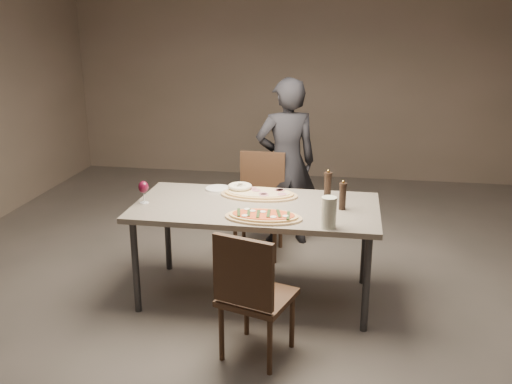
% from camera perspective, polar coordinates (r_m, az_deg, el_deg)
% --- Properties ---
extents(room, '(7.00, 7.00, 7.00)m').
position_cam_1_polar(room, '(4.05, 0.00, 7.44)').
color(room, '#625B54').
rests_on(room, ground).
extents(dining_table, '(1.80, 0.90, 0.75)m').
position_cam_1_polar(dining_table, '(4.23, 0.00, -2.03)').
color(dining_table, gray).
rests_on(dining_table, ground).
extents(zucchini_pizza, '(0.54, 0.30, 0.05)m').
position_cam_1_polar(zucchini_pizza, '(3.93, 0.74, -2.44)').
color(zucchini_pizza, tan).
rests_on(zucchini_pizza, dining_table).
extents(ham_pizza, '(0.60, 0.33, 0.04)m').
position_cam_1_polar(ham_pizza, '(4.41, 0.33, -0.19)').
color(ham_pizza, tan).
rests_on(ham_pizza, dining_table).
extents(bread_basket, '(0.19, 0.19, 0.07)m').
position_cam_1_polar(bread_basket, '(4.48, -1.61, 0.42)').
color(bread_basket, beige).
rests_on(bread_basket, dining_table).
extents(oil_dish, '(0.13, 0.13, 0.02)m').
position_cam_1_polar(oil_dish, '(3.96, 2.64, -2.44)').
color(oil_dish, white).
rests_on(oil_dish, dining_table).
extents(pepper_mill_left, '(0.06, 0.06, 0.22)m').
position_cam_1_polar(pepper_mill_left, '(4.13, 8.66, -0.37)').
color(pepper_mill_left, black).
rests_on(pepper_mill_left, dining_table).
extents(pepper_mill_right, '(0.06, 0.06, 0.23)m').
position_cam_1_polar(pepper_mill_right, '(4.34, 7.18, 0.66)').
color(pepper_mill_right, black).
rests_on(pepper_mill_right, dining_table).
extents(carafe, '(0.10, 0.10, 0.21)m').
position_cam_1_polar(carafe, '(3.77, 7.29, -2.05)').
color(carafe, silver).
rests_on(carafe, dining_table).
extents(wine_glass, '(0.08, 0.08, 0.17)m').
position_cam_1_polar(wine_glass, '(4.30, -11.19, 0.41)').
color(wine_glass, silver).
rests_on(wine_glass, dining_table).
extents(side_plate, '(0.20, 0.20, 0.01)m').
position_cam_1_polar(side_plate, '(4.59, -3.81, 0.34)').
color(side_plate, white).
rests_on(side_plate, dining_table).
extents(chair_near, '(0.51, 0.51, 0.87)m').
position_cam_1_polar(chair_near, '(3.53, -0.46, -9.82)').
color(chair_near, '#3C2719').
rests_on(chair_near, ground).
extents(chair_far, '(0.44, 0.44, 0.91)m').
position_cam_1_polar(chair_far, '(5.15, 0.44, -0.57)').
color(chair_far, '#3C2719').
rests_on(chair_far, ground).
extents(diner, '(0.67, 0.56, 1.57)m').
position_cam_1_polar(diner, '(5.27, 3.04, 2.92)').
color(diner, black).
rests_on(diner, ground).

